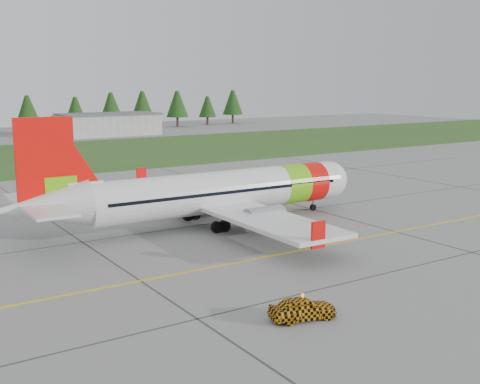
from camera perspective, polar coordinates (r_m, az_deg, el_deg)
ground at (r=44.06m, az=13.41°, el=-7.58°), size 320.00×320.00×0.00m
aircraft at (r=56.79m, az=-2.39°, el=-0.07°), size 35.23×32.31×10.68m
follow_me_car at (r=34.68m, az=5.98°, el=-8.90°), size 1.68×1.85×3.91m
grass_strip at (r=115.56m, az=-17.48°, el=3.28°), size 320.00×50.00×0.03m
taxi_guideline at (r=49.62m, az=6.69°, el=-5.31°), size 120.00×0.25×0.02m
hangar_east at (r=157.20m, az=-12.33°, el=6.23°), size 24.00×12.00×5.20m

